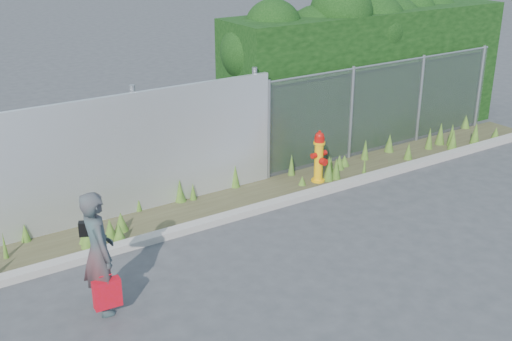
% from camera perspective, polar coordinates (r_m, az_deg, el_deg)
% --- Properties ---
extents(ground, '(80.00, 80.00, 0.00)m').
position_cam_1_polar(ground, '(10.32, 5.72, -7.24)').
color(ground, '#3B3B3E').
rests_on(ground, ground).
extents(curb, '(16.00, 0.22, 0.12)m').
position_cam_1_polar(curb, '(11.58, 0.15, -3.41)').
color(curb, '#9B938C').
rests_on(curb, ground).
extents(weed_strip, '(16.00, 1.32, 0.55)m').
position_cam_1_polar(weed_strip, '(12.36, 1.08, -1.28)').
color(weed_strip, '#423D25').
rests_on(weed_strip, ground).
extents(corrugated_fence, '(8.50, 0.21, 2.30)m').
position_cam_1_polar(corrugated_fence, '(10.98, -17.73, -0.03)').
color(corrugated_fence, silver).
rests_on(corrugated_fence, ground).
extents(chainlink_fence, '(6.50, 0.07, 2.05)m').
position_cam_1_polar(chainlink_fence, '(14.67, 11.55, 5.67)').
color(chainlink_fence, gray).
rests_on(chainlink_fence, ground).
extents(hedge, '(7.48, 1.99, 3.69)m').
position_cam_1_polar(hedge, '(15.37, 9.77, 10.03)').
color(hedge, black).
rests_on(hedge, ground).
extents(fire_hydrant, '(0.36, 0.32, 1.08)m').
position_cam_1_polar(fire_hydrant, '(12.74, 5.62, 1.15)').
color(fire_hydrant, '#FEB40D').
rests_on(fire_hydrant, ground).
extents(woman, '(0.44, 0.65, 1.74)m').
position_cam_1_polar(woman, '(8.71, -13.82, -7.11)').
color(woman, '#0F6263').
rests_on(woman, ground).
extents(red_tote_bag, '(0.36, 0.13, 0.47)m').
position_cam_1_polar(red_tote_bag, '(8.76, -13.09, -10.60)').
color(red_tote_bag, red).
extents(black_shoulder_bag, '(0.26, 0.11, 0.20)m').
position_cam_1_polar(black_shoulder_bag, '(8.77, -14.62, -5.00)').
color(black_shoulder_bag, black).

